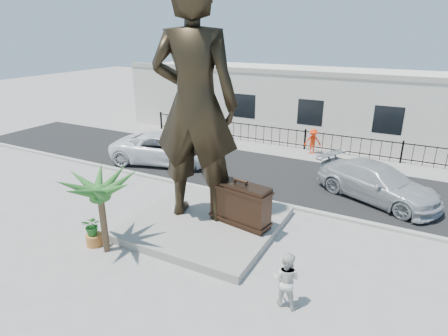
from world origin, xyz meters
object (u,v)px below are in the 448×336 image
object	(u,v)px
statue	(195,105)
car_white	(165,148)
suitcase	(240,204)
tourist	(286,280)

from	to	relation	value
statue	car_white	distance (m)	8.10
suitcase	car_white	size ratio (longest dim) A/B	0.38
tourist	suitcase	bearing A→B (deg)	-47.38
statue	tourist	bearing A→B (deg)	133.78
statue	tourist	world-z (taller)	statue
statue	tourist	size ratio (longest dim) A/B	5.35
car_white	tourist	bearing A→B (deg)	-144.31
suitcase	car_white	bearing A→B (deg)	154.19
statue	suitcase	world-z (taller)	statue
tourist	car_white	bearing A→B (deg)	-39.33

